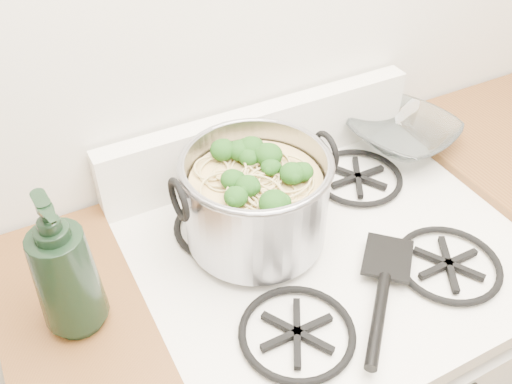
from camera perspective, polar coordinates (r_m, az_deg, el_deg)
name	(u,v)px	position (r m, az deg, el deg)	size (l,w,h in m)	color
gas_range	(316,375)	(1.53, 6.04, -17.76)	(0.76, 0.66, 0.92)	white
stock_pot	(256,200)	(1.09, 0.00, -0.80)	(0.32, 0.29, 0.19)	#9798A0
spatula	(388,255)	(1.12, 13.08, -6.15)	(0.29, 0.31, 0.02)	black
glass_bowl	(402,139)	(1.42, 14.38, 5.15)	(0.10, 0.10, 0.02)	white
bottle	(62,265)	(0.96, -18.80, -6.91)	(0.11, 0.11, 0.28)	black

